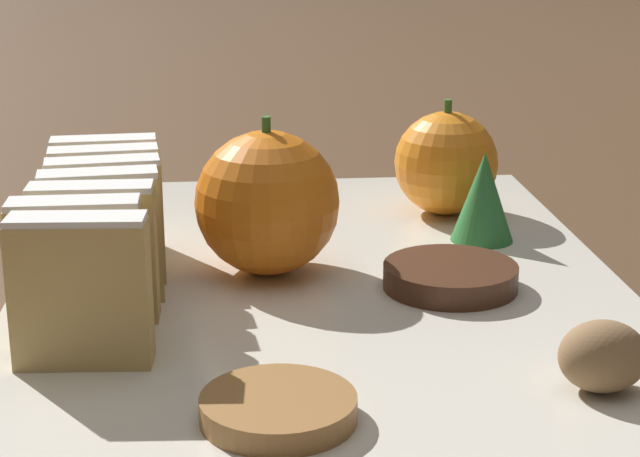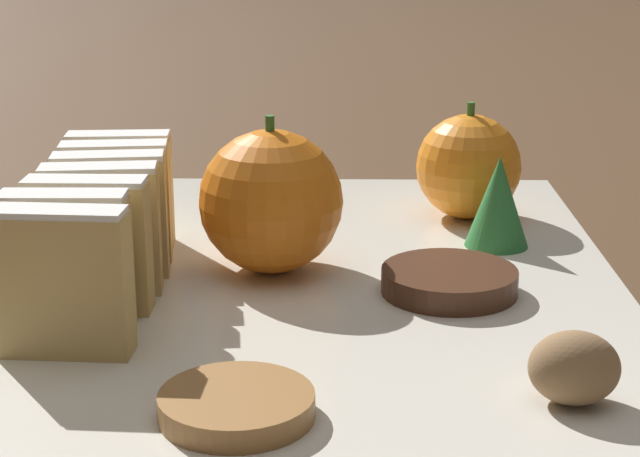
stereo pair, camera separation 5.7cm
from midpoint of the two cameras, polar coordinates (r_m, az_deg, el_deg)
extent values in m
plane|color=#513823|center=(0.58, 2.80, -4.01)|extent=(6.00, 6.00, 0.00)
cube|color=silver|center=(0.58, 2.81, -3.45)|extent=(0.33, 0.44, 0.01)
cube|color=tan|center=(0.48, -10.33, -3.07)|extent=(0.06, 0.02, 0.07)
cube|color=white|center=(0.47, -10.55, 0.83)|extent=(0.06, 0.02, 0.00)
cube|color=tan|center=(0.51, -10.29, -2.03)|extent=(0.06, 0.02, 0.07)
cube|color=white|center=(0.50, -10.49, 1.68)|extent=(0.06, 0.02, 0.00)
cube|color=tan|center=(0.53, -9.28, -1.11)|extent=(0.06, 0.02, 0.07)
cube|color=white|center=(0.52, -9.46, 2.45)|extent=(0.06, 0.02, 0.00)
cube|color=tan|center=(0.56, -8.75, -0.26)|extent=(0.06, 0.03, 0.07)
cube|color=white|center=(0.55, -8.91, 3.15)|extent=(0.06, 0.02, 0.00)
cube|color=tan|center=(0.58, -8.38, 0.51)|extent=(0.06, 0.03, 0.07)
cube|color=white|center=(0.57, -8.53, 3.79)|extent=(0.06, 0.03, 0.00)
cube|color=tan|center=(0.61, -8.21, 1.22)|extent=(0.06, 0.03, 0.07)
cube|color=white|center=(0.60, -8.34, 4.37)|extent=(0.06, 0.02, 0.00)
cube|color=tan|center=(0.63, -8.08, 1.88)|extent=(0.06, 0.02, 0.07)
cube|color=white|center=(0.62, -8.21, 4.90)|extent=(0.06, 0.02, 0.00)
sphere|color=orange|center=(0.70, 10.25, 3.24)|extent=(0.07, 0.07, 0.07)
cylinder|color=#38702D|center=(0.69, 10.42, 6.21)|extent=(0.01, 0.01, 0.01)
sphere|color=orange|center=(0.58, 0.15, 1.41)|extent=(0.08, 0.08, 0.08)
cylinder|color=#38702D|center=(0.57, 0.15, 5.52)|extent=(0.00, 0.00, 0.01)
ellipsoid|color=#8E6B47|center=(0.46, 16.94, -7.20)|extent=(0.04, 0.03, 0.03)
cylinder|color=#472819|center=(0.57, 9.78, -2.83)|extent=(0.07, 0.07, 0.01)
cylinder|color=#A3703D|center=(0.43, -0.65, -9.50)|extent=(0.06, 0.06, 0.01)
cone|color=#2D7538|center=(0.64, 12.00, 1.39)|extent=(0.04, 0.04, 0.05)
camera|label=1|loc=(0.03, -87.14, 0.88)|focal=60.00mm
camera|label=2|loc=(0.03, 92.86, -0.88)|focal=60.00mm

